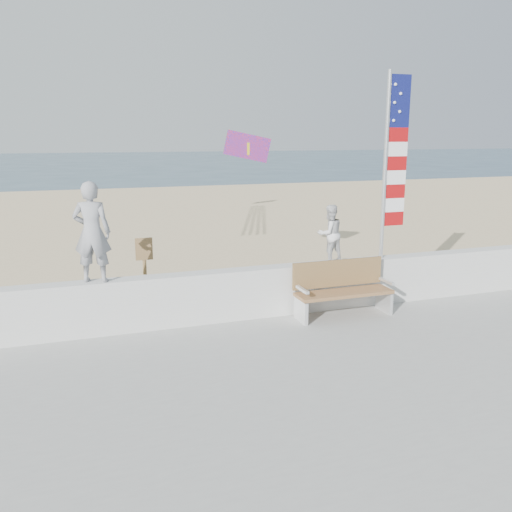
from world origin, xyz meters
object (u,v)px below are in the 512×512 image
object	(u,v)px
adult	(92,232)
bench	(342,288)
flag	(391,158)
child	(330,234)

from	to	relation	value
adult	bench	distance (m)	4.47
adult	flag	bearing A→B (deg)	-163.25
flag	child	bearing A→B (deg)	179.99
adult	flag	distance (m)	5.59
bench	flag	size ratio (longest dim) A/B	0.51
adult	child	bearing A→B (deg)	-163.25
child	adult	bearing A→B (deg)	-9.19
child	flag	size ratio (longest dim) A/B	0.31
adult	bench	size ratio (longest dim) A/B	0.91
adult	child	distance (m)	4.25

